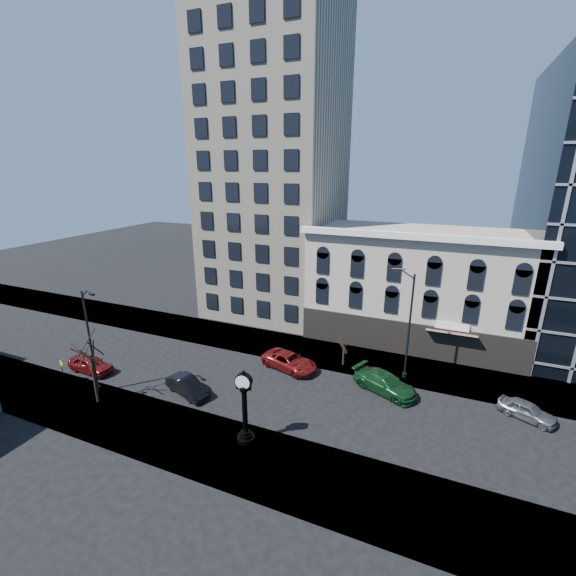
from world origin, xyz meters
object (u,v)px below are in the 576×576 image
at_px(street_lamp_near, 89,314).
at_px(warning_sign, 62,367).
at_px(car_near_a, 91,364).
at_px(car_near_b, 187,386).
at_px(street_clock, 245,410).

xyz_separation_m(street_lamp_near, warning_sign, (-4.59, 0.11, -5.65)).
height_order(street_lamp_near, warning_sign, street_lamp_near).
height_order(street_lamp_near, car_near_a, street_lamp_near).
height_order(street_lamp_near, car_near_b, street_lamp_near).
bearing_deg(street_clock, car_near_a, 161.34).
distance_m(street_lamp_near, car_near_b, 9.71).
bearing_deg(street_clock, car_near_b, 146.21).
relative_size(street_lamp_near, car_near_b, 2.14).
bearing_deg(car_near_b, street_clock, -95.94).
distance_m(warning_sign, car_near_b, 11.54).
distance_m(warning_sign, car_near_a, 2.59).
bearing_deg(car_near_a, car_near_b, -84.63).
xyz_separation_m(street_clock, car_near_b, (-7.39, 3.35, -1.86)).
distance_m(street_clock, warning_sign, 18.58).
xyz_separation_m(warning_sign, car_near_b, (11.16, 2.81, -0.88)).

